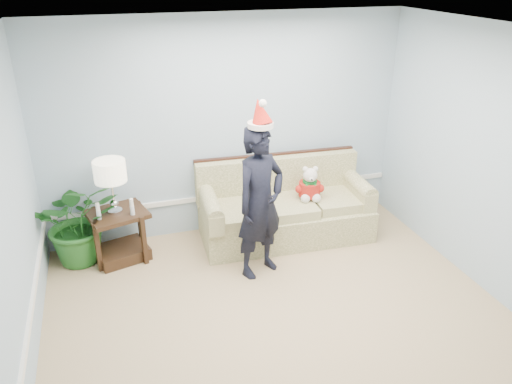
{
  "coord_description": "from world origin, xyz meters",
  "views": [
    {
      "loc": [
        -1.42,
        -3.2,
        3.21
      ],
      "look_at": [
        0.08,
        1.55,
        0.89
      ],
      "focal_mm": 35.0,
      "sensor_mm": 36.0,
      "label": 1
    }
  ],
  "objects_px": {
    "sofa": "(284,210)",
    "table_lamp": "(110,173)",
    "houseplant": "(78,221)",
    "side_table": "(121,240)",
    "teddy_bear": "(310,187)",
    "man": "(260,203)"
  },
  "relations": [
    {
      "from": "houseplant",
      "to": "teddy_bear",
      "type": "xyz_separation_m",
      "value": [
        2.74,
        -0.25,
        0.16
      ]
    },
    {
      "from": "sofa",
      "to": "table_lamp",
      "type": "relative_size",
      "value": 3.42
    },
    {
      "from": "houseplant",
      "to": "sofa",
      "type": "bearing_deg",
      "value": -3.16
    },
    {
      "from": "sofa",
      "to": "man",
      "type": "relative_size",
      "value": 1.26
    },
    {
      "from": "teddy_bear",
      "to": "side_table",
      "type": "bearing_deg",
      "value": -171.21
    },
    {
      "from": "side_table",
      "to": "teddy_bear",
      "type": "relative_size",
      "value": 1.72
    },
    {
      "from": "sofa",
      "to": "man",
      "type": "bearing_deg",
      "value": -124.7
    },
    {
      "from": "table_lamp",
      "to": "houseplant",
      "type": "xyz_separation_m",
      "value": [
        -0.41,
        0.1,
        -0.58
      ]
    },
    {
      "from": "sofa",
      "to": "houseplant",
      "type": "bearing_deg",
      "value": 179.99
    },
    {
      "from": "sofa",
      "to": "table_lamp",
      "type": "xyz_separation_m",
      "value": [
        -2.04,
        0.04,
        0.74
      ]
    },
    {
      "from": "side_table",
      "to": "man",
      "type": "distance_m",
      "value": 1.76
    },
    {
      "from": "man",
      "to": "sofa",
      "type": "bearing_deg",
      "value": 27.71
    },
    {
      "from": "sofa",
      "to": "table_lamp",
      "type": "bearing_deg",
      "value": -177.87
    },
    {
      "from": "houseplant",
      "to": "man",
      "type": "relative_size",
      "value": 0.6
    },
    {
      "from": "side_table",
      "to": "man",
      "type": "xyz_separation_m",
      "value": [
        1.47,
        -0.74,
        0.62
      ]
    },
    {
      "from": "side_table",
      "to": "sofa",
      "type": "bearing_deg",
      "value": -1.01
    },
    {
      "from": "table_lamp",
      "to": "man",
      "type": "relative_size",
      "value": 0.37
    },
    {
      "from": "side_table",
      "to": "teddy_bear",
      "type": "distance_m",
      "value": 2.36
    },
    {
      "from": "side_table",
      "to": "man",
      "type": "relative_size",
      "value": 0.44
    },
    {
      "from": "side_table",
      "to": "houseplant",
      "type": "relative_size",
      "value": 0.73
    },
    {
      "from": "side_table",
      "to": "teddy_bear",
      "type": "height_order",
      "value": "teddy_bear"
    },
    {
      "from": "table_lamp",
      "to": "teddy_bear",
      "type": "bearing_deg",
      "value": -3.75
    }
  ]
}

